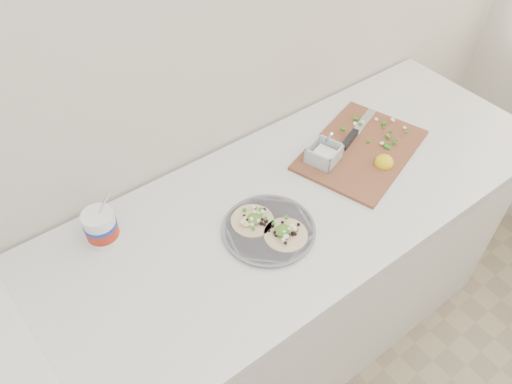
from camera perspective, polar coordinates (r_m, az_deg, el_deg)
counter at (r=1.76m, az=-5.20°, el=-15.35°), size 2.44×0.66×0.90m
taco_plate at (r=1.41m, az=1.47°, el=-4.09°), size 0.27×0.27×0.04m
tub at (r=1.41m, az=-17.26°, el=-3.56°), size 0.09×0.09×0.20m
cutboard at (r=1.68m, az=11.54°, el=5.05°), size 0.50×0.42×0.07m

